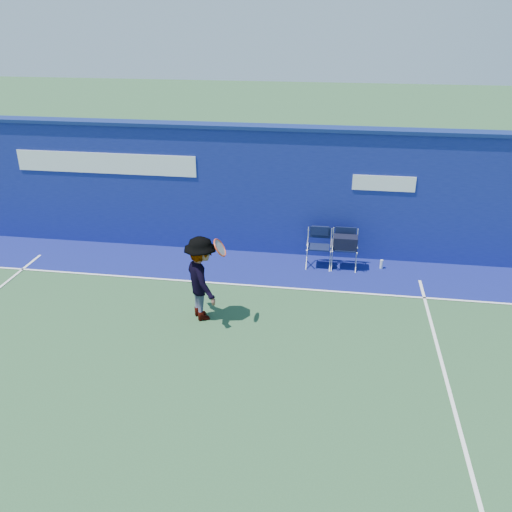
# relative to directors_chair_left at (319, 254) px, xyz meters

# --- Properties ---
(ground) EXTENTS (80.00, 80.00, 0.00)m
(ground) POSITION_rel_directors_chair_left_xyz_m (-2.24, -4.43, -0.30)
(ground) COLOR #2A4F2E
(ground) RESTS_ON ground
(stadium_wall) EXTENTS (24.00, 0.50, 3.08)m
(stadium_wall) POSITION_rel_directors_chair_left_xyz_m (-2.24, 0.77, 1.25)
(stadium_wall) COLOR navy
(stadium_wall) RESTS_ON ground
(out_of_bounds_strip) EXTENTS (24.00, 1.80, 0.01)m
(out_of_bounds_strip) POSITION_rel_directors_chair_left_xyz_m (-2.24, -0.33, -0.30)
(out_of_bounds_strip) COLOR navy
(out_of_bounds_strip) RESTS_ON ground
(court_lines) EXTENTS (24.00, 12.00, 0.01)m
(court_lines) POSITION_rel_directors_chair_left_xyz_m (-2.24, -3.83, -0.29)
(court_lines) COLOR white
(court_lines) RESTS_ON out_of_bounds_strip
(directors_chair_left) EXTENTS (0.54, 0.50, 0.91)m
(directors_chair_left) POSITION_rel_directors_chair_left_xyz_m (0.00, 0.00, 0.00)
(directors_chair_left) COLOR silver
(directors_chair_left) RESTS_ON ground
(directors_chair_right) EXTENTS (0.55, 0.49, 0.92)m
(directors_chair_right) POSITION_rel_directors_chair_left_xyz_m (0.58, -0.01, 0.08)
(directors_chair_right) COLOR silver
(directors_chair_right) RESTS_ON ground
(water_bottle) EXTENTS (0.07, 0.07, 0.21)m
(water_bottle) POSITION_rel_directors_chair_left_xyz_m (1.45, 0.09, -0.20)
(water_bottle) COLOR silver
(water_bottle) RESTS_ON ground
(tennis_player) EXTENTS (1.11, 1.24, 1.72)m
(tennis_player) POSITION_rel_directors_chair_left_xyz_m (-2.10, -2.66, 0.54)
(tennis_player) COLOR #EA4738
(tennis_player) RESTS_ON ground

